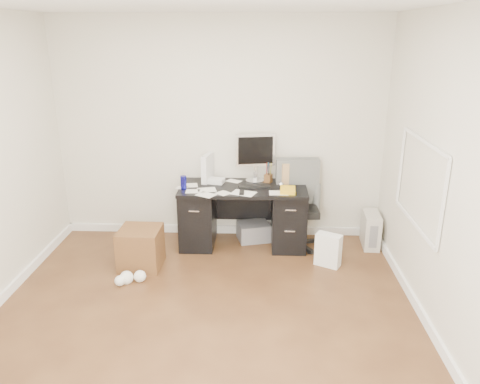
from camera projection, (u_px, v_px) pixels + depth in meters
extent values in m
plane|color=#412615|center=(204.00, 322.00, 4.24)|extent=(4.00, 4.00, 0.00)
cube|color=silver|center=(220.00, 131.00, 5.69)|extent=(4.00, 0.02, 2.70)
cube|color=silver|center=(139.00, 326.00, 1.91)|extent=(4.00, 0.02, 2.70)
cube|color=silver|center=(449.00, 183.00, 3.72)|extent=(0.02, 4.00, 2.70)
cube|color=white|center=(194.00, 1.00, 3.36)|extent=(4.00, 4.00, 0.02)
cube|color=white|center=(221.00, 229.00, 6.10)|extent=(4.00, 0.03, 0.10)
cube|color=white|center=(426.00, 322.00, 4.14)|extent=(0.03, 4.00, 0.10)
cube|color=black|center=(243.00, 188.00, 5.55)|extent=(1.50, 0.70, 0.04)
cube|color=black|center=(198.00, 217.00, 5.69)|extent=(0.40, 0.60, 0.71)
cube|color=black|center=(288.00, 218.00, 5.65)|extent=(0.40, 0.60, 0.71)
cube|color=black|center=(244.00, 201.00, 5.95)|extent=(0.70, 0.03, 0.51)
cube|color=black|center=(254.00, 186.00, 5.52)|extent=(0.39, 0.19, 0.02)
sphere|color=silver|center=(281.00, 184.00, 5.52)|extent=(0.08, 0.08, 0.07)
cylinder|color=#15148D|center=(184.00, 183.00, 5.43)|extent=(0.09, 0.09, 0.16)
cube|color=silver|center=(208.00, 168.00, 5.69)|extent=(0.20, 0.32, 0.34)
cube|color=#A2824E|center=(283.00, 172.00, 5.65)|extent=(0.16, 0.25, 0.26)
cube|color=yellow|center=(288.00, 190.00, 5.36)|extent=(0.20, 0.25, 0.04)
cube|color=beige|center=(371.00, 230.00, 5.69)|extent=(0.21, 0.43, 0.42)
cube|color=white|center=(328.00, 250.00, 5.21)|extent=(0.34, 0.30, 0.37)
cube|color=#4B3116|center=(141.00, 248.00, 5.18)|extent=(0.46, 0.46, 0.44)
cube|color=slate|center=(253.00, 231.00, 5.88)|extent=(0.44, 0.40, 0.22)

